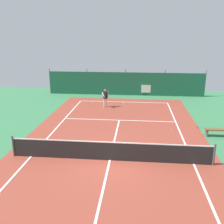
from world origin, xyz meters
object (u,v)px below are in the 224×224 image
tennis_net (110,151)px  parked_car (148,84)px  tennis_ball_near_player (172,129)px  courtside_bench (218,131)px  tennis_player (105,96)px  tennis_ball_midcourt (93,103)px  water_bottle (197,126)px

tennis_net → parked_car: (2.40, 16.98, 0.33)m
tennis_ball_near_player → parked_car: (-1.21, 12.25, 0.81)m
courtside_bench → tennis_net: bearing=-148.6°
tennis_player → tennis_net: bearing=69.2°
parked_car → tennis_ball_midcourt: bearing=-137.6°
water_bottle → courtside_bench: bearing=-56.5°
tennis_net → tennis_ball_near_player: size_ratio=153.33×
tennis_player → courtside_bench: tennis_player is taller
tennis_net → parked_car: 17.15m
tennis_net → courtside_bench: size_ratio=6.33×
tennis_ball_near_player → tennis_ball_midcourt: same height
tennis_player → courtside_bench: (7.79, -6.10, -0.59)m
courtside_bench → water_bottle: 1.70m
tennis_net → tennis_player: bearing=98.5°
courtside_bench → parked_car: bearing=106.6°
tennis_ball_near_player → parked_car: bearing=95.7°
parked_car → water_bottle: size_ratio=18.11×
tennis_net → courtside_bench: bearing=31.4°
tennis_ball_near_player → tennis_ball_midcourt: (-6.43, 6.52, 0.00)m
tennis_player → courtside_bench: bearing=112.7°
water_bottle → parked_car: bearing=104.3°
tennis_ball_near_player → water_bottle: water_bottle is taller
tennis_net → parked_car: parked_car is taller
tennis_player → tennis_ball_near_player: 7.36m
parked_car → water_bottle: parked_car is taller
tennis_ball_midcourt → parked_car: size_ratio=0.02×
tennis_ball_midcourt → courtside_bench: 11.75m
tennis_ball_near_player → courtside_bench: bearing=-18.0°
tennis_player → tennis_ball_midcourt: tennis_player is taller
tennis_net → tennis_ball_midcourt: 11.61m
parked_car → courtside_bench: parked_car is taller
tennis_ball_midcourt → tennis_player: bearing=-44.3°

